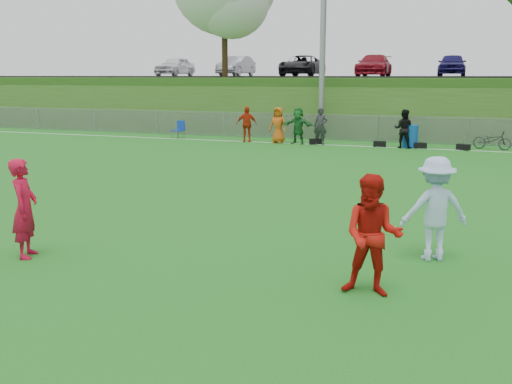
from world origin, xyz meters
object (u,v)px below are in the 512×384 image
at_px(player_red_center, 373,236).
at_px(player_red_left, 25,208).
at_px(player_blue, 435,209).
at_px(bicycle, 492,140).
at_px(recycling_bin, 410,136).

bearing_deg(player_red_center, player_red_left, -178.84).
xyz_separation_m(player_red_left, player_blue, (6.77, 2.23, 0.03)).
bearing_deg(player_blue, player_red_left, -5.00).
distance_m(player_red_left, player_red_center, 6.01).
relative_size(player_red_center, player_blue, 0.99).
height_order(player_red_left, player_blue, player_blue).
distance_m(player_red_center, bicycle, 18.76).
height_order(player_red_left, bicycle, player_red_left).
height_order(player_red_center, recycling_bin, player_red_center).
height_order(player_red_left, player_red_center, player_red_center).
height_order(player_red_center, player_blue, player_blue).
height_order(player_blue, recycling_bin, player_blue).
relative_size(recycling_bin, bicycle, 0.64).
bearing_deg(recycling_bin, bicycle, 8.88).
xyz_separation_m(player_blue, bicycle, (1.75, 16.57, -0.49)).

